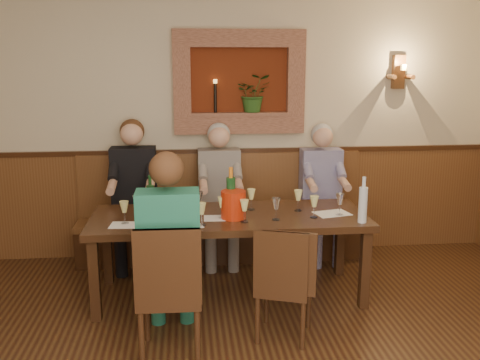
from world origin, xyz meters
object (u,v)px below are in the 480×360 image
object	(u,v)px
chair_near_right	(283,305)
person_bench_right	(322,204)
dining_table	(229,223)
person_bench_left	(134,206)
wine_bottle_green_a	(231,195)
bench	(222,228)
wine_bottle_green_b	(151,200)
spittoon_bucket	(233,205)
person_chair_front	(170,265)
water_bottle	(363,204)
chair_near_left	(171,317)
person_bench_mid	(220,206)

from	to	relation	value
chair_near_right	person_bench_right	world-z (taller)	person_bench_right
dining_table	person_bench_left	distance (m)	1.23
wine_bottle_green_a	bench	bearing A→B (deg)	90.87
person_bench_right	wine_bottle_green_b	size ratio (longest dim) A/B	3.87
chair_near_right	spittoon_bucket	distance (m)	0.97
person_chair_front	water_bottle	size ratio (longest dim) A/B	3.77
chair_near_left	spittoon_bucket	size ratio (longest dim) A/B	4.17
person_chair_front	water_bottle	distance (m)	1.68
person_bench_mid	wine_bottle_green_a	world-z (taller)	person_bench_mid
person_chair_front	person_bench_right	bearing A→B (deg)	46.17
person_bench_mid	wine_bottle_green_a	bearing A→B (deg)	-87.16
chair_near_left	person_bench_left	distance (m)	1.87
dining_table	water_bottle	xyz separation A→B (m)	(1.09, -0.33, 0.23)
dining_table	water_bottle	size ratio (longest dim) A/B	6.16
wine_bottle_green_a	person_bench_left	bearing A→B (deg)	137.25
chair_near_left	chair_near_right	bearing A→B (deg)	12.74
wine_bottle_green_b	person_bench_mid	bearing A→B (deg)	51.87
chair_near_left	person_bench_right	world-z (taller)	person_bench_right
wine_bottle_green_a	person_bench_mid	bearing A→B (deg)	92.84
person_bench_mid	person_bench_right	size ratio (longest dim) A/B	1.01
person_bench_mid	person_chair_front	bearing A→B (deg)	-106.34
chair_near_right	wine_bottle_green_a	xyz separation A→B (m)	(-0.33, 0.78, 0.67)
person_bench_mid	spittoon_bucket	world-z (taller)	person_bench_mid
chair_near_right	person_bench_mid	xyz separation A→B (m)	(-0.37, 1.63, 0.34)
person_bench_mid	chair_near_right	bearing A→B (deg)	-77.09
chair_near_right	wine_bottle_green_b	bearing A→B (deg)	161.89
dining_table	wine_bottle_green_a	world-z (taller)	wine_bottle_green_a
water_bottle	dining_table	bearing A→B (deg)	163.09
person_bench_left	spittoon_bucket	world-z (taller)	person_bench_left
person_bench_right	spittoon_bucket	xyz separation A→B (m)	(-1.02, -0.94, 0.28)
bench	person_bench_left	bearing A→B (deg)	-173.15
person_bench_mid	water_bottle	xyz separation A→B (m)	(1.11, -1.17, 0.31)
bench	wine_bottle_green_a	distance (m)	1.13
wine_bottle_green_a	chair_near_right	bearing A→B (deg)	-67.03
water_bottle	wine_bottle_green_b	bearing A→B (deg)	169.06
chair_near_left	dining_table	bearing A→B (deg)	63.95
person_chair_front	wine_bottle_green_b	world-z (taller)	person_chair_front
bench	chair_near_right	bearing A→B (deg)	-78.73
person_bench_right	bench	bearing A→B (deg)	174.23
bench	person_bench_right	size ratio (longest dim) A/B	2.10
person_bench_left	person_bench_mid	bearing A→B (deg)	0.09
spittoon_bucket	person_bench_left	bearing A→B (deg)	134.66
person_bench_right	water_bottle	world-z (taller)	person_bench_right
dining_table	person_chair_front	world-z (taller)	person_chair_front
wine_bottle_green_a	wine_bottle_green_b	bearing A→B (deg)	178.31
chair_near_left	person_bench_left	bearing A→B (deg)	104.07
chair_near_right	person_bench_mid	world-z (taller)	person_bench_mid
person_bench_mid	wine_bottle_green_b	size ratio (longest dim) A/B	3.93
spittoon_bucket	water_bottle	bearing A→B (deg)	-12.12
wine_bottle_green_b	chair_near_left	bearing A→B (deg)	-79.75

